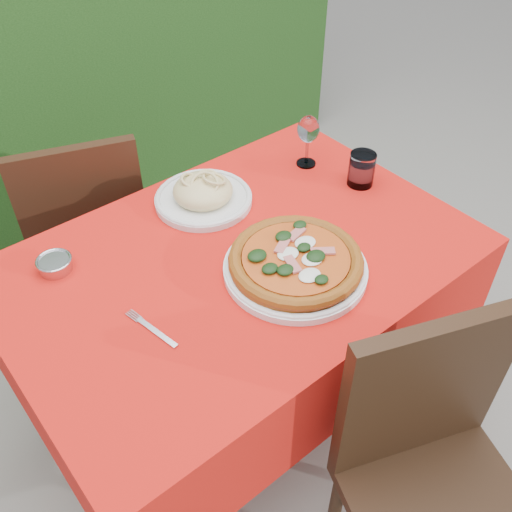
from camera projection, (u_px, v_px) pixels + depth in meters
ground at (243, 409)px, 2.05m from camera, size 60.00×60.00×0.00m
hedge at (4, 27)px, 2.32m from camera, size 3.20×0.55×1.78m
dining_table at (240, 294)px, 1.65m from camera, size 1.26×0.86×0.75m
chair_near at (433, 467)px, 1.33m from camera, size 0.54×0.54×0.92m
chair_far at (88, 227)px, 2.02m from camera, size 0.51×0.51×0.88m
pizza_plate at (296, 263)px, 1.48m from camera, size 0.38×0.38×0.07m
pasta_plate at (203, 194)px, 1.70m from camera, size 0.29×0.29×0.08m
water_glass at (361, 171)px, 1.76m from camera, size 0.08×0.08×0.11m
wine_glass at (308, 131)px, 1.80m from camera, size 0.07×0.07×0.17m
fork at (157, 332)px, 1.34m from camera, size 0.05×0.18×0.00m
steel_ramekin at (55, 265)px, 1.49m from camera, size 0.09×0.09×0.03m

